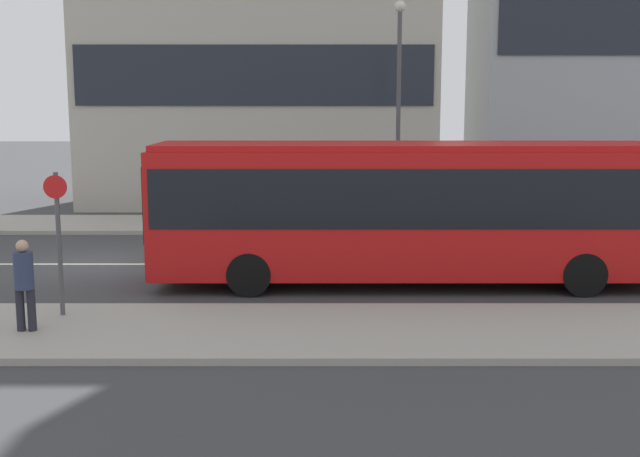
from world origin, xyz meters
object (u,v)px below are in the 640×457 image
object	(u,v)px
city_bus	(412,204)
pedestrian_near_stop	(25,280)
bus_stop_sign	(59,233)
street_lamp	(400,91)
parked_car_0	(506,220)

from	to	relation	value
city_bus	pedestrian_near_stop	world-z (taller)	city_bus
city_bus	bus_stop_sign	bearing A→B (deg)	-151.84
pedestrian_near_stop	street_lamp	xyz separation A→B (m)	(7.77, 12.09, 3.40)
pedestrian_near_stop	bus_stop_sign	size ratio (longest dim) A/B	0.60
city_bus	parked_car_0	distance (m)	6.88
parked_car_0	street_lamp	distance (m)	5.35
city_bus	bus_stop_sign	xyz separation A→B (m)	(-7.03, -3.10, -0.14)
city_bus	parked_car_0	world-z (taller)	city_bus
pedestrian_near_stop	bus_stop_sign	distance (m)	1.29
pedestrian_near_stop	parked_car_0	bearing A→B (deg)	41.37
pedestrian_near_stop	city_bus	bearing A→B (deg)	28.35
parked_car_0	bus_stop_sign	xyz separation A→B (m)	(-10.53, -8.90, 1.10)
parked_car_0	pedestrian_near_stop	world-z (taller)	pedestrian_near_stop
pedestrian_near_stop	bus_stop_sign	world-z (taller)	bus_stop_sign
street_lamp	bus_stop_sign	bearing A→B (deg)	-124.10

